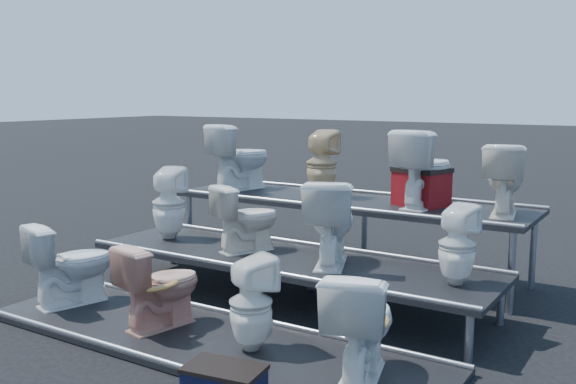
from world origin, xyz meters
The scene contains 18 objects.
ground centered at (0.00, 0.00, 0.00)m, with size 80.00×80.00×0.00m, color black.
tier_front centered at (0.00, -1.30, 0.03)m, with size 4.20×1.20×0.06m, color black.
tier_mid centered at (0.00, 0.00, 0.23)m, with size 4.20×1.20×0.46m, color black.
tier_back centered at (0.00, 1.30, 0.43)m, with size 4.20×1.20×0.86m, color black.
toilet_0 centered at (-1.63, -1.30, 0.46)m, with size 0.45×0.79×0.80m, color white.
toilet_1 centered at (-0.47, -1.30, 0.43)m, with size 0.42×0.73×0.75m, color tan.
toilet_2 centered at (0.49, -1.30, 0.44)m, with size 0.34×0.35×0.76m, color white.
toilet_3 centered at (1.44, -1.30, 0.47)m, with size 0.45×0.80×0.81m, color white.
toilet_4 centered at (-1.56, 0.00, 0.86)m, with size 0.36×0.37×0.80m, color white.
toilet_5 centered at (-0.49, 0.00, 0.81)m, with size 0.39×0.68×0.70m, color white.
toilet_6 centered at (0.49, 0.00, 0.87)m, with size 0.46×0.81×0.83m, color white.
toilet_7 centered at (1.71, 0.00, 0.80)m, with size 0.31×0.32×0.69m, color white.
toilet_8 centered at (-1.53, 1.30, 1.28)m, with size 0.46×0.81×0.83m, color white.
toilet_9 centered at (-0.34, 1.30, 1.26)m, with size 0.36×0.36×0.79m, color #CEB484.
toilet_10 centered at (0.92, 1.30, 1.28)m, with size 0.47×0.82×0.84m, color white.
toilet_11 centered at (1.76, 1.30, 1.22)m, with size 0.41×0.71×0.73m, color white.
red_crate centered at (0.87, 1.37, 1.04)m, with size 0.51×0.41×0.37m, color maroon.
step_stool centered at (0.73, -1.95, 0.09)m, with size 0.52×0.31×0.19m, color black.
Camera 1 is at (3.32, -5.24, 2.07)m, focal length 40.00 mm.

